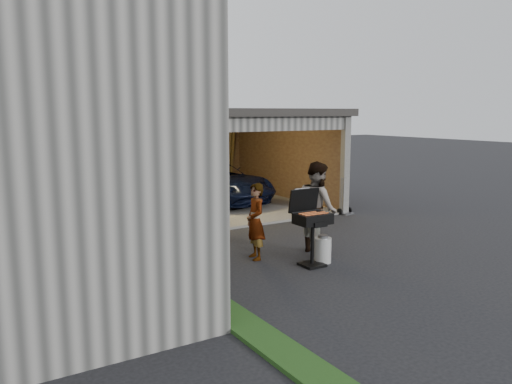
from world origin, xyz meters
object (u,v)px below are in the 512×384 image
at_px(woman, 255,221).
at_px(hand_truck, 346,207).
at_px(man, 317,207).
at_px(minivan, 213,184).
at_px(propane_tank, 323,250).
at_px(plywood_panel, 152,244).
at_px(bbq_grill, 312,221).

bearing_deg(woman, hand_truck, 128.23).
xyz_separation_m(woman, man, (1.30, -0.25, 0.18)).
distance_m(woman, hand_truck, 5.01).
distance_m(minivan, propane_tank, 6.73).
relative_size(woman, hand_truck, 1.44).
bearing_deg(man, propane_tank, 165.20).
relative_size(woman, man, 0.80).
xyz_separation_m(man, hand_truck, (3.09, 2.59, -0.72)).
bearing_deg(man, woman, 93.52).
bearing_deg(propane_tank, hand_truck, 42.96).
distance_m(woman, plywood_panel, 1.98).
xyz_separation_m(minivan, hand_truck, (2.38, -3.43, -0.41)).
height_order(woman, bbq_grill, woman).
bearing_deg(propane_tank, minivan, 80.95).
xyz_separation_m(minivan, plywood_panel, (-3.91, -5.30, -0.16)).
relative_size(propane_tank, plywood_panel, 0.52).
bearing_deg(hand_truck, woman, -156.47).
height_order(bbq_grill, plywood_panel, bbq_grill).
relative_size(minivan, plywood_panel, 4.83).
bearing_deg(minivan, woman, -119.30).
height_order(bbq_grill, propane_tank, bbq_grill).
bearing_deg(bbq_grill, propane_tank, 5.88).
distance_m(minivan, woman, 6.11).
xyz_separation_m(bbq_grill, plywood_panel, (-2.55, 1.36, -0.39)).
distance_m(minivan, plywood_panel, 6.59).
bearing_deg(minivan, man, -106.81).
bearing_deg(minivan, plywood_panel, -136.50).
xyz_separation_m(man, propane_tank, (-0.34, -0.62, -0.68)).
bearing_deg(hand_truck, plywood_panel, -167.92).
distance_m(bbq_grill, propane_tank, 0.67).
relative_size(minivan, man, 2.38).
relative_size(minivan, bbq_grill, 3.11).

